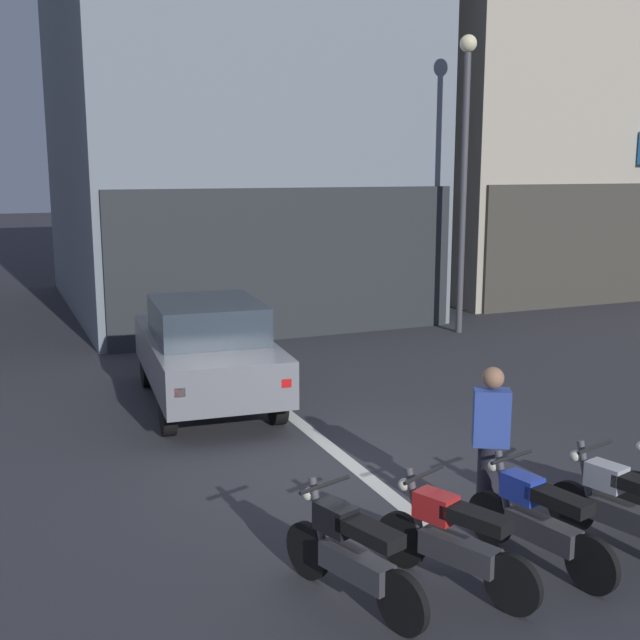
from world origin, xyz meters
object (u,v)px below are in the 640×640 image
(street_lamp, at_px, (465,154))
(motorcycle_black_row_leftmost, at_px, (351,553))
(car_grey_crossing_near, at_px, (206,349))
(person_by_motorcycles, at_px, (490,446))
(motorcycle_blue_row_centre, at_px, (537,519))
(motorcycle_silver_row_right_mid, at_px, (623,506))
(motorcycle_red_row_left_mid, at_px, (453,539))

(street_lamp, distance_m, motorcycle_black_row_leftmost, 12.03)
(car_grey_crossing_near, relative_size, person_by_motorcycles, 2.53)
(motorcycle_blue_row_centre, height_order, motorcycle_silver_row_right_mid, same)
(motorcycle_black_row_leftmost, distance_m, motorcycle_silver_row_right_mid, 2.77)
(motorcycle_blue_row_centre, xyz_separation_m, motorcycle_silver_row_right_mid, (0.92, -0.09, 0.00))
(street_lamp, xyz_separation_m, motorcycle_red_row_left_mid, (-6.04, -9.31, -3.43))
(motorcycle_black_row_leftmost, xyz_separation_m, motorcycle_blue_row_centre, (1.84, -0.08, 0.00))
(motorcycle_blue_row_centre, bearing_deg, car_grey_crossing_near, 103.44)
(motorcycle_black_row_leftmost, height_order, motorcycle_blue_row_centre, same)
(motorcycle_blue_row_centre, bearing_deg, motorcycle_silver_row_right_mid, -5.59)
(motorcycle_red_row_left_mid, bearing_deg, motorcycle_silver_row_right_mid, -1.59)
(street_lamp, relative_size, motorcycle_silver_row_right_mid, 3.89)
(motorcycle_red_row_left_mid, height_order, motorcycle_silver_row_right_mid, same)
(car_grey_crossing_near, distance_m, motorcycle_silver_row_right_mid, 6.66)
(street_lamp, xyz_separation_m, motorcycle_black_row_leftmost, (-6.96, -9.19, -3.43))
(car_grey_crossing_near, bearing_deg, motorcycle_silver_row_right_mid, -69.01)
(car_grey_crossing_near, bearing_deg, person_by_motorcycles, -73.54)
(motorcycle_red_row_left_mid, distance_m, motorcycle_blue_row_centre, 0.92)
(car_grey_crossing_near, relative_size, street_lamp, 0.67)
(street_lamp, height_order, person_by_motorcycles, street_lamp)
(motorcycle_red_row_left_mid, xyz_separation_m, motorcycle_silver_row_right_mid, (1.84, -0.05, 0.00))
(motorcycle_silver_row_right_mid, bearing_deg, car_grey_crossing_near, 110.99)
(motorcycle_silver_row_right_mid, bearing_deg, motorcycle_black_row_leftmost, 176.43)
(motorcycle_blue_row_centre, relative_size, person_by_motorcycles, 0.98)
(person_by_motorcycles, bearing_deg, car_grey_crossing_near, 106.46)
(motorcycle_black_row_leftmost, distance_m, motorcycle_blue_row_centre, 1.84)
(street_lamp, distance_m, motorcycle_silver_row_right_mid, 10.82)
(motorcycle_blue_row_centre, relative_size, motorcycle_silver_row_right_mid, 1.01)
(car_grey_crossing_near, xyz_separation_m, motorcycle_black_row_leftmost, (-0.38, -6.04, -0.43))
(street_lamp, relative_size, motorcycle_red_row_left_mid, 4.06)
(motorcycle_red_row_left_mid, relative_size, motorcycle_blue_row_centre, 0.95)
(motorcycle_blue_row_centre, distance_m, motorcycle_silver_row_right_mid, 0.92)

